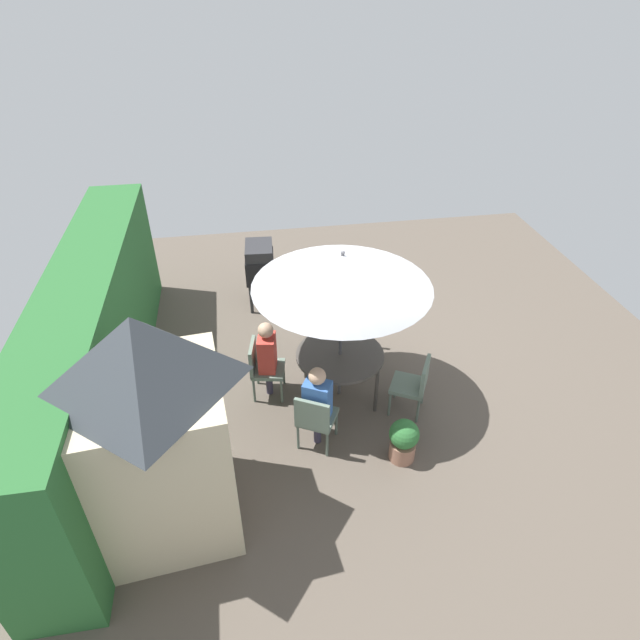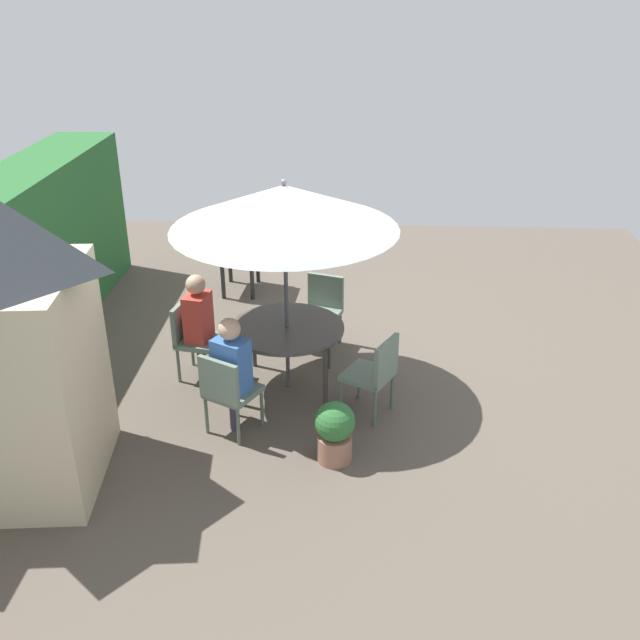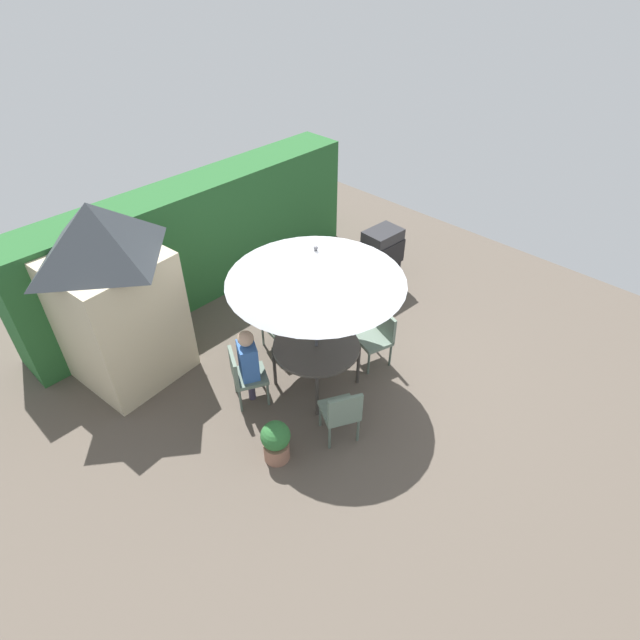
# 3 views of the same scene
# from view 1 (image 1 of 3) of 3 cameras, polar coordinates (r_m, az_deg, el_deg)

# --- Properties ---
(ground_plane) EXTENTS (11.00, 11.00, 0.00)m
(ground_plane) POSITION_cam_1_polar(r_m,az_deg,el_deg) (8.28, 2.95, -6.15)
(ground_plane) COLOR brown
(hedge_backdrop) EXTENTS (6.51, 0.87, 2.11)m
(hedge_backdrop) POSITION_cam_1_polar(r_m,az_deg,el_deg) (7.77, -22.97, -2.57)
(hedge_backdrop) COLOR #28602D
(hedge_backdrop) RESTS_ON ground
(garden_shed) EXTENTS (1.64, 1.62, 2.82)m
(garden_shed) POSITION_cam_1_polar(r_m,az_deg,el_deg) (5.74, -17.25, -11.10)
(garden_shed) COLOR #C6B793
(garden_shed) RESTS_ON ground
(patio_table) EXTENTS (1.26, 1.26, 0.76)m
(patio_table) POSITION_cam_1_polar(r_m,az_deg,el_deg) (7.54, 2.16, -4.00)
(patio_table) COLOR #47423D
(patio_table) RESTS_ON ground
(patio_umbrella) EXTENTS (2.36, 2.36, 2.39)m
(patio_umbrella) POSITION_cam_1_polar(r_m,az_deg,el_deg) (6.75, 2.42, 5.32)
(patio_umbrella) COLOR #4C4C51
(patio_umbrella) RESTS_ON ground
(bbq_grill) EXTENTS (0.73, 0.55, 1.20)m
(bbq_grill) POSITION_cam_1_polar(r_m,az_deg,el_deg) (9.60, -6.51, 6.14)
(bbq_grill) COLOR black
(bbq_grill) RESTS_ON ground
(chair_near_shed) EXTENTS (0.54, 0.54, 0.90)m
(chair_near_shed) POSITION_cam_1_polar(r_m,az_deg,el_deg) (7.71, -6.25, -4.89)
(chair_near_shed) COLOR slate
(chair_near_shed) RESTS_ON ground
(chair_far_side) EXTENTS (0.63, 0.62, 0.90)m
(chair_far_side) POSITION_cam_1_polar(r_m,az_deg,el_deg) (6.89, -0.52, -10.47)
(chair_far_side) COLOR slate
(chair_far_side) RESTS_ON ground
(chair_toward_hedge) EXTENTS (0.63, 0.63, 0.90)m
(chair_toward_hedge) POSITION_cam_1_polar(r_m,az_deg,el_deg) (7.49, 10.16, -6.69)
(chair_toward_hedge) COLOR slate
(chair_toward_hedge) RESTS_ON ground
(chair_toward_house) EXTENTS (0.58, 0.58, 0.90)m
(chair_toward_house) POSITION_cam_1_polar(r_m,az_deg,el_deg) (8.51, 3.01, -0.40)
(chair_toward_house) COLOR slate
(chair_toward_house) RESTS_ON ground
(potted_plant_by_shed) EXTENTS (0.39, 0.39, 0.63)m
(potted_plant_by_shed) POSITION_cam_1_polar(r_m,az_deg,el_deg) (6.98, 8.99, -12.63)
(potted_plant_by_shed) COLOR #936651
(potted_plant_by_shed) RESTS_ON ground
(person_in_red) EXTENTS (0.38, 0.30, 1.26)m
(person_in_red) POSITION_cam_1_polar(r_m,az_deg,el_deg) (7.53, -5.73, -3.37)
(person_in_red) COLOR #CC3D33
(person_in_red) RESTS_ON ground
(person_in_blue) EXTENTS (0.37, 0.41, 1.26)m
(person_in_blue) POSITION_cam_1_polar(r_m,az_deg,el_deg) (6.77, -0.29, -8.42)
(person_in_blue) COLOR #3866B2
(person_in_blue) RESTS_ON ground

